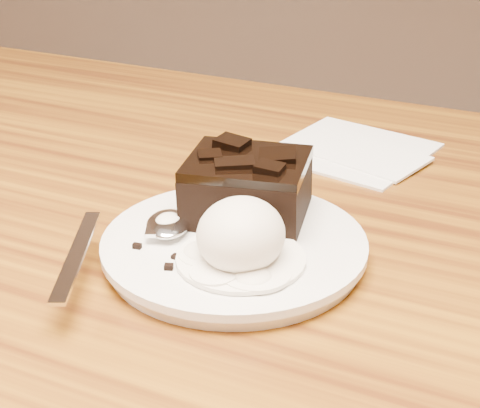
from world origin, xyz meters
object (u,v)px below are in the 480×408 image
at_px(spoon, 168,226).
at_px(napkin, 352,149).
at_px(plate, 234,249).
at_px(ice_cream_scoop, 241,235).
at_px(brownie, 247,191).

xyz_separation_m(spoon, napkin, (0.06, 0.25, -0.02)).
xyz_separation_m(plate, spoon, (-0.05, -0.01, 0.01)).
bearing_deg(plate, ice_cream_scoop, -56.14).
height_order(brownie, ice_cream_scoop, ice_cream_scoop).
xyz_separation_m(brownie, ice_cream_scoop, (0.03, -0.07, 0.00)).
bearing_deg(brownie, ice_cream_scoop, -68.70).
bearing_deg(napkin, spoon, -104.35).
bearing_deg(brownie, spoon, -128.90).
distance_m(ice_cream_scoop, spoon, 0.07).
height_order(brownie, napkin, brownie).
height_order(ice_cream_scoop, napkin, ice_cream_scoop).
bearing_deg(ice_cream_scoop, spoon, 166.90).
bearing_deg(brownie, plate, -78.88).
relative_size(brownie, ice_cream_scoop, 1.38).
distance_m(plate, spoon, 0.05).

